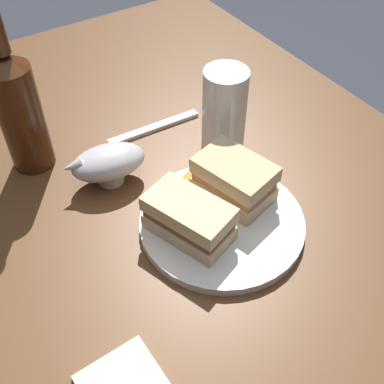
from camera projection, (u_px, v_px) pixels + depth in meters
The scene contains 14 objects.
ground_plane at pixel (176, 377), 1.31m from camera, with size 6.00×6.00×0.00m, color #333842.
dining_table at pixel (172, 306), 1.04m from camera, with size 1.21×0.90×0.74m, color brown.
plate at pixel (222, 223), 0.71m from camera, with size 0.25×0.25×0.01m, color white.
sandwich_half_left at pixel (234, 180), 0.72m from camera, with size 0.13×0.10×0.07m.
sandwich_half_right at pixel (189, 218), 0.67m from camera, with size 0.14×0.11×0.06m.
potato_wedge_front at pixel (213, 197), 0.73m from camera, with size 0.05×0.02×0.02m, color #B77F33.
potato_wedge_middle at pixel (198, 193), 0.74m from camera, with size 0.04×0.02×0.02m, color gold.
potato_wedge_back at pixel (187, 209), 0.71m from camera, with size 0.05×0.02×0.02m, color gold.
potato_wedge_left_edge at pixel (209, 179), 0.76m from camera, with size 0.04×0.02×0.01m, color #B77F33.
potato_wedge_right_edge at pixel (185, 187), 0.75m from camera, with size 0.05×0.02×0.02m, color #B77F33.
pint_glass at pixel (224, 117), 0.80m from camera, with size 0.07×0.07×0.15m.
gravy_boat at pixel (107, 162), 0.76m from camera, with size 0.09×0.14×0.06m.
cider_bottle at pixel (18, 108), 0.74m from camera, with size 0.07×0.07×0.29m.
fork at pixel (154, 128), 0.88m from camera, with size 0.18×0.02×0.01m, color silver.
Camera 1 is at (-0.48, 0.26, 1.29)m, focal length 44.93 mm.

